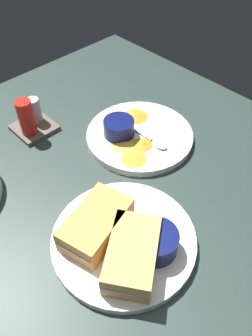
{
  "coord_description": "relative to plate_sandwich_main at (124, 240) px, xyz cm",
  "views": [
    {
      "loc": [
        -20.4,
        -28.51,
        52.58
      ],
      "look_at": [
        12.11,
        5.12,
        3.0
      ],
      "focal_mm": 36.14,
      "sensor_mm": 36.0,
      "label": 1
    }
  ],
  "objects": [
    {
      "name": "ramekin_dark_sauce",
      "position": [
        2.32,
        -5.21,
        3.02
      ],
      "size": [
        7.49,
        7.49,
        4.14
      ],
      "color": "#0C144C",
      "rests_on": "plate_sandwich_main"
    },
    {
      "name": "sandwich_half_far",
      "position": [
        -2.19,
        -4.29,
        3.2
      ],
      "size": [
        15.01,
        13.68,
        4.8
      ],
      "color": "tan",
      "rests_on": "plate_sandwich_main"
    },
    {
      "name": "condiment_caddy",
      "position": [
        5.56,
        36.96,
        2.61
      ],
      "size": [
        9.0,
        9.0,
        9.5
      ],
      "color": "brown",
      "rests_on": "ground_plane"
    },
    {
      "name": "ramekin_light_gravy",
      "position": [
        18.08,
        20.48,
        2.86
      ],
      "size": [
        6.96,
        6.96,
        3.82
      ],
      "color": "#0C144C",
      "rests_on": "plate_chips_companion"
    },
    {
      "name": "spoon_by_gravy_ramekin",
      "position": [
        21.78,
        12.29,
        1.16
      ],
      "size": [
        2.21,
        9.86,
        0.8
      ],
      "color": "silver",
      "rests_on": "plate_chips_companion"
    },
    {
      "name": "sandwich_half_near",
      "position": [
        -2.62,
        4.04,
        3.2
      ],
      "size": [
        14.62,
        10.7,
        4.8
      ],
      "color": "tan",
      "rests_on": "plate_sandwich_main"
    },
    {
      "name": "plate_chips_companion",
      "position": [
        21.76,
        17.41,
        0.0
      ],
      "size": [
        24.51,
        24.51,
        1.6
      ],
      "primitive_type": "cylinder",
      "color": "white",
      "rests_on": "ground_plane"
    },
    {
      "name": "plate_sandwich_main",
      "position": [
        0.0,
        0.0,
        0.0
      ],
      "size": [
        25.36,
        25.36,
        1.6
      ],
      "primitive_type": "cylinder",
      "color": "white",
      "rests_on": "ground_plane"
    },
    {
      "name": "ground_plane",
      "position": [
        -1.23,
        5.58,
        -2.3
      ],
      "size": [
        110.0,
        110.0,
        3.0
      ],
      "primitive_type": "cube",
      "color": "#283833"
    },
    {
      "name": "spoon_by_dark_ramekin",
      "position": [
        -1.12,
        -0.54,
        1.16
      ],
      "size": [
        7.04,
        8.83,
        0.8
      ],
      "color": "silver",
      "rests_on": "plate_sandwich_main"
    },
    {
      "name": "plantain_chip_scatter",
      "position": [
        19.15,
        18.03,
        1.1
      ],
      "size": [
        18.77,
        18.38,
        0.6
      ],
      "color": "orange",
      "rests_on": "plate_chips_companion"
    }
  ]
}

